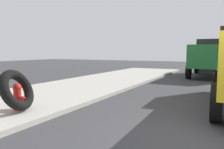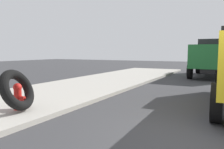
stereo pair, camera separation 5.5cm
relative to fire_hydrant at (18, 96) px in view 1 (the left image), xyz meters
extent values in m
plane|color=#38383A|center=(0.42, -5.24, -0.59)|extent=(80.00, 80.00, 0.00)
cube|color=#ADA89E|center=(0.42, 1.26, -0.52)|extent=(36.00, 5.00, 0.15)
cylinder|color=red|center=(0.00, 0.01, -0.12)|extent=(0.23, 0.23, 0.63)
sphere|color=red|center=(0.00, 0.01, 0.26)|extent=(0.26, 0.26, 0.26)
cylinder|color=red|center=(0.00, -0.19, -0.05)|extent=(0.10, 0.18, 0.10)
cylinder|color=red|center=(0.00, 0.21, -0.05)|extent=(0.10, 0.18, 0.10)
cylinder|color=red|center=(0.00, -0.19, -0.12)|extent=(0.12, 0.18, 0.12)
torus|color=black|center=(-0.12, -0.13, 0.21)|extent=(1.47, 1.11, 1.30)
cylinder|color=black|center=(6.62, -5.26, -0.04)|extent=(1.11, 0.34, 1.10)
cylinder|color=black|center=(2.03, -5.45, -0.04)|extent=(1.11, 0.34, 1.10)
cube|color=#237033|center=(13.36, -4.34, 1.01)|extent=(4.82, 2.55, 1.60)
cube|color=black|center=(16.96, -4.31, 1.31)|extent=(2.02, 2.52, 2.20)
cube|color=black|center=(14.46, -4.33, 0.08)|extent=(7.01, 0.97, 0.24)
cylinder|color=black|center=(16.75, -3.06, -0.04)|extent=(1.10, 0.31, 1.10)
cylinder|color=black|center=(12.15, -3.11, -0.04)|extent=(1.10, 0.31, 1.10)
camera|label=1|loc=(-4.71, -5.74, 1.35)|focal=36.33mm
camera|label=2|loc=(-4.68, -5.79, 1.35)|focal=36.33mm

